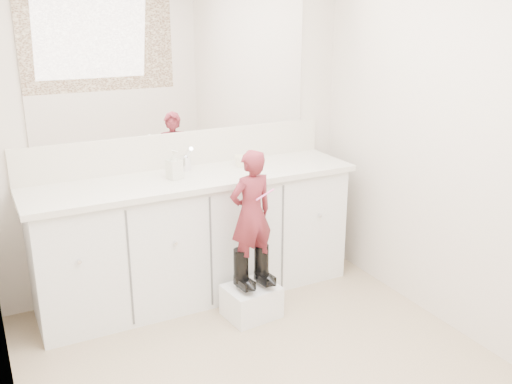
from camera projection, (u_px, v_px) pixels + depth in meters
wall_back at (178, 124)px, 4.02m from camera, size 2.60×0.00×2.60m
wall_right at (477, 148)px, 3.32m from camera, size 0.00×3.00×3.00m
vanity_cabinet at (196, 238)px, 4.03m from camera, size 2.20×0.55×0.85m
countertop at (194, 179)px, 3.88m from camera, size 2.28×0.58×0.04m
backsplash at (180, 149)px, 4.07m from camera, size 2.28×0.03×0.25m
mirror at (176, 60)px, 3.88m from camera, size 2.00×0.02×1.00m
faucet at (185, 163)px, 4.00m from camera, size 0.08×0.08×0.10m
cup at (240, 161)px, 4.09m from camera, size 0.12×0.12×0.08m
soap_bottle at (174, 164)px, 3.79m from camera, size 0.11×0.11×0.20m
step_stool at (251, 301)px, 3.82m from camera, size 0.37×0.32×0.22m
boot_left at (241, 270)px, 3.71m from camera, size 0.12×0.20×0.28m
boot_right at (261, 265)px, 3.77m from camera, size 0.12×0.20×0.28m
toddler at (251, 213)px, 3.62m from camera, size 0.32×0.23×0.84m
toothbrush at (265, 195)px, 3.57m from camera, size 0.14×0.03×0.06m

